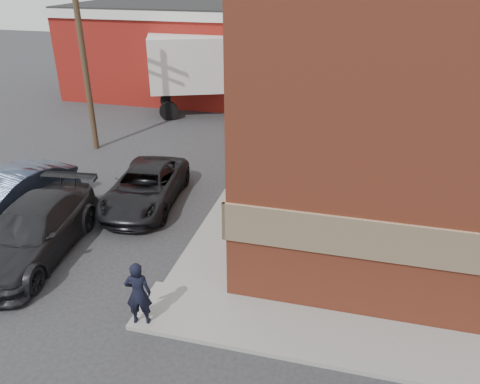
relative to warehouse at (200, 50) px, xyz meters
The scene contains 9 objects.
ground 21.07m from the warehouse, 73.30° to the right, with size 90.00×90.00×0.00m, color #28282B.
sidewalk_west 13.12m from the warehouse, 59.04° to the right, with size 1.80×18.00×0.12m, color gray.
warehouse is the anchor object (origin of this frame).
utility_pole 11.27m from the warehouse, 97.77° to the right, with size 2.00×0.26×9.00m.
man 22.39m from the warehouse, 74.94° to the right, with size 0.61×0.40×1.68m, color black.
sedan 17.68m from the warehouse, 92.83° to the right, with size 1.65×4.74×1.56m, color #2F394F.
suv_a 16.13m from the warehouse, 78.38° to the right, with size 2.25×4.89×1.36m, color black.
suv_b 19.66m from the warehouse, 85.87° to the right, with size 2.22×5.46×1.58m, color black.
box_truck 4.63m from the warehouse, 52.92° to the right, with size 9.11×5.69×4.33m.
Camera 1 is at (4.29, -9.41, 7.90)m, focal length 35.00 mm.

